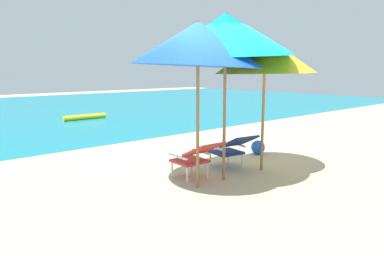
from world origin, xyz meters
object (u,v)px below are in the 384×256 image
at_px(swim_buoy, 85,117).
at_px(lounge_chair_left, 196,156).
at_px(beach_umbrella_left, 198,44).
at_px(beach_umbrella_right, 265,55).
at_px(lounge_chair_right, 232,147).
at_px(beach_umbrella_center, 226,35).
at_px(beach_ball, 258,147).

distance_m(swim_buoy, lounge_chair_left, 8.21).
distance_m(beach_umbrella_left, beach_umbrella_right, 1.52).
relative_size(lounge_chair_right, beach_umbrella_right, 0.39).
bearing_deg(beach_umbrella_right, beach_umbrella_center, 176.48).
xyz_separation_m(lounge_chair_left, beach_ball, (2.19, 0.46, -0.25)).
distance_m(lounge_chair_left, beach_umbrella_left, 1.83).
distance_m(lounge_chair_right, beach_umbrella_left, 2.17).
bearing_deg(lounge_chair_left, swim_buoy, 79.00).
bearing_deg(lounge_chair_right, beach_umbrella_left, -162.57).
height_order(lounge_chair_left, beach_umbrella_right, beach_umbrella_right).
bearing_deg(lounge_chair_right, beach_umbrella_right, -49.85).
distance_m(lounge_chair_right, beach_ball, 1.36).
xyz_separation_m(beach_umbrella_left, beach_ball, (2.44, 0.78, -2.04)).
height_order(lounge_chair_left, beach_umbrella_left, beach_umbrella_left).
bearing_deg(swim_buoy, beach_umbrella_right, -92.06).
height_order(lounge_chair_right, beach_umbrella_right, beach_umbrella_right).
xyz_separation_m(swim_buoy, beach_ball, (0.62, -7.59, 0.05)).
height_order(lounge_chair_right, beach_umbrella_center, beach_umbrella_center).
bearing_deg(beach_umbrella_left, beach_umbrella_right, -1.67).
bearing_deg(lounge_chair_left, lounge_chair_right, 2.68).
xyz_separation_m(swim_buoy, lounge_chair_left, (-1.57, -8.05, 0.31)).
bearing_deg(beach_umbrella_center, beach_umbrella_left, -178.77).
bearing_deg(lounge_chair_right, beach_umbrella_center, -148.50).
bearing_deg(beach_umbrella_right, swim_buoy, 87.94).
relative_size(swim_buoy, beach_umbrella_right, 0.67).
height_order(lounge_chair_right, beach_ball, lounge_chair_right).
bearing_deg(beach_umbrella_right, beach_umbrella_left, 178.33).
distance_m(beach_umbrella_center, beach_ball, 2.97).
height_order(beach_umbrella_center, beach_umbrella_right, beach_umbrella_center).
xyz_separation_m(lounge_chair_left, lounge_chair_right, (0.92, 0.04, 0.00)).
relative_size(lounge_chair_left, beach_umbrella_center, 0.32).
height_order(swim_buoy, lounge_chair_right, lounge_chair_right).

